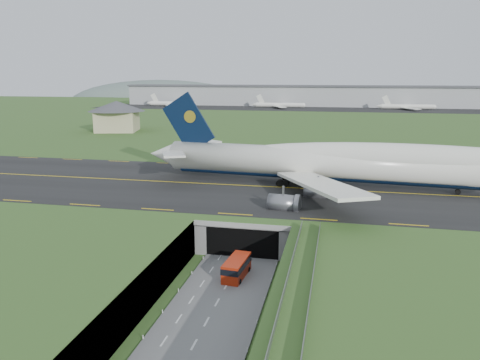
# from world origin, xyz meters

# --- Properties ---
(ground) EXTENTS (900.00, 900.00, 0.00)m
(ground) POSITION_xyz_m (0.00, 0.00, 0.00)
(ground) COLOR #406127
(ground) RESTS_ON ground
(airfield_deck) EXTENTS (800.00, 800.00, 6.00)m
(airfield_deck) POSITION_xyz_m (0.00, 0.00, 3.00)
(airfield_deck) COLOR gray
(airfield_deck) RESTS_ON ground
(trench_road) EXTENTS (12.00, 75.00, 0.20)m
(trench_road) POSITION_xyz_m (0.00, -7.50, 0.10)
(trench_road) COLOR slate
(trench_road) RESTS_ON ground
(taxiway) EXTENTS (800.00, 44.00, 0.18)m
(taxiway) POSITION_xyz_m (0.00, 33.00, 6.09)
(taxiway) COLOR black
(taxiway) RESTS_ON airfield_deck
(tunnel_portal) EXTENTS (17.00, 22.30, 6.00)m
(tunnel_portal) POSITION_xyz_m (0.00, 16.71, 3.33)
(tunnel_portal) COLOR gray
(tunnel_portal) RESTS_ON ground
(guideway) EXTENTS (3.00, 53.00, 7.05)m
(guideway) POSITION_xyz_m (11.00, -19.11, 5.32)
(guideway) COLOR #A8A8A3
(guideway) RESTS_ON ground
(jumbo_jet) EXTENTS (94.53, 60.61, 20.13)m
(jumbo_jet) POSITION_xyz_m (17.89, 35.90, 11.42)
(jumbo_jet) COLOR white
(jumbo_jet) RESTS_ON ground
(shuttle_tram) EXTENTS (3.23, 7.11, 2.83)m
(shuttle_tram) POSITION_xyz_m (0.75, 0.50, 1.56)
(shuttle_tram) COLOR #B5250C
(shuttle_tram) RESTS_ON ground
(service_building) EXTENTS (28.23, 28.23, 12.71)m
(service_building) POSITION_xyz_m (-76.40, 119.10, 13.53)
(service_building) COLOR #C2B88C
(service_building) RESTS_ON ground
(cargo_terminal) EXTENTS (320.00, 67.00, 15.60)m
(cargo_terminal) POSITION_xyz_m (-0.25, 299.41, 13.96)
(cargo_terminal) COLOR #B2B2B2
(cargo_terminal) RESTS_ON ground
(distant_hills) EXTENTS (700.00, 91.00, 60.00)m
(distant_hills) POSITION_xyz_m (64.38, 430.00, -4.00)
(distant_hills) COLOR slate
(distant_hills) RESTS_ON ground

